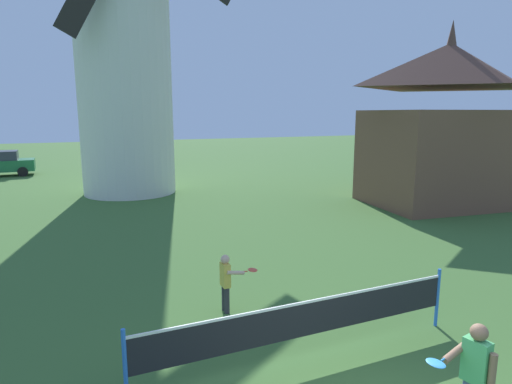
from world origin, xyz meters
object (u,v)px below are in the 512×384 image
object	(u,v)px
tennis_net	(306,319)
player_far	(227,280)
chapel	(445,128)
windmill	(122,31)
player_near	(474,370)

from	to	relation	value
tennis_net	player_far	bearing A→B (deg)	105.90
chapel	windmill	bearing A→B (deg)	146.11
player_near	player_far	xyz separation A→B (m)	(-1.71, 4.22, -0.12)
windmill	player_far	distance (m)	15.74
windmill	player_far	size ratio (longest dim) A/B	13.82
windmill	chapel	bearing A→B (deg)	-33.89
windmill	tennis_net	xyz separation A→B (m)	(0.64, -16.19, -6.94)
windmill	player_near	size ratio (longest dim) A/B	11.68
tennis_net	player_near	bearing A→B (deg)	-62.40
player_near	tennis_net	bearing A→B (deg)	117.60
tennis_net	chapel	bearing A→B (deg)	35.67
tennis_net	player_far	world-z (taller)	player_far
player_near	chapel	bearing A→B (deg)	45.14
player_far	chapel	distance (m)	13.65
windmill	player_near	world-z (taller)	windmill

